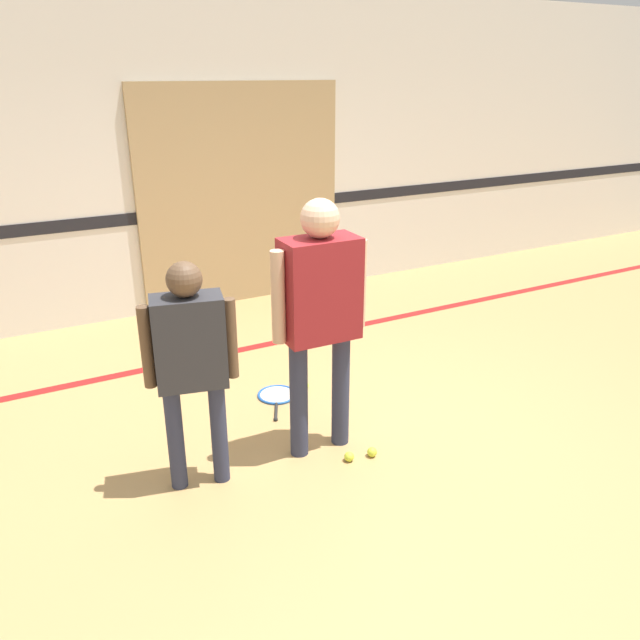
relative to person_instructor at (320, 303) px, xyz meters
name	(u,v)px	position (x,y,z in m)	size (l,w,h in m)	color
ground_plane	(350,440)	(0.23, -0.02, -1.05)	(16.00, 16.00, 0.00)	tan
wall_back	(197,155)	(0.23, 3.11, 0.54)	(16.00, 0.07, 3.20)	silver
wall_panel	(242,196)	(0.67, 3.05, 0.10)	(2.23, 0.05, 2.30)	tan
floor_stripe	(254,347)	(0.23, 1.75, -1.05)	(14.40, 0.10, 0.01)	red
person_instructor	(320,303)	(0.00, 0.00, 0.00)	(0.65, 0.27, 1.71)	#2D334C
person_student_left	(190,353)	(-0.84, 0.00, -0.17)	(0.53, 0.30, 1.44)	#2D334C
racket_spare_on_floor	(277,396)	(0.03, 0.78, -1.04)	(0.41, 0.57, 0.03)	blue
tennis_ball_near_instructor	(349,457)	(0.09, -0.24, -1.02)	(0.07, 0.07, 0.07)	#CCE038
tennis_ball_by_spare_racket	(305,386)	(0.28, 0.79, -1.02)	(0.07, 0.07, 0.07)	#CCE038
tennis_ball_stray_left	(372,452)	(0.26, -0.26, -1.02)	(0.07, 0.07, 0.07)	#CCE038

